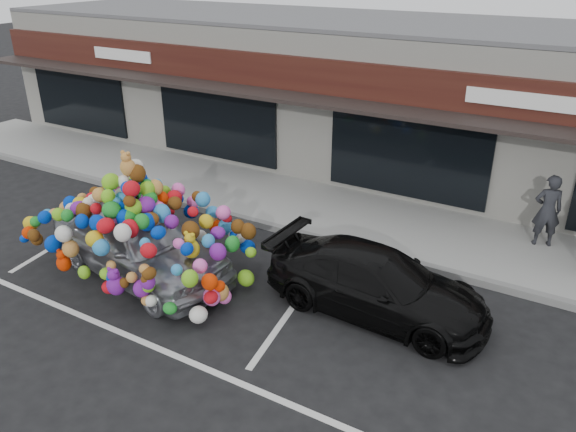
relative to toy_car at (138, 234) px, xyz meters
The scene contains 10 objects.
ground 1.19m from the toy_car, 52.04° to the left, with size 90.00×90.00×0.00m, color black.
shop_building 9.14m from the toy_car, 87.04° to the left, with size 24.00×7.20×4.31m.
sidewalk 4.70m from the toy_car, 84.20° to the left, with size 26.00×3.00×0.15m, color #969791.
kerb 3.25m from the toy_car, 81.42° to the left, with size 26.00×0.18×0.16m, color slate.
parking_stripe_left 2.99m from the toy_car, 163.70° to the left, with size 0.12×4.40×0.01m, color silver.
parking_stripe_mid 3.49m from the toy_car, 13.74° to the left, with size 0.12×4.40×0.01m, color silver.
lane_line 3.13m from the toy_car, 34.58° to the right, with size 14.00×0.12×0.01m, color silver.
toy_car is the anchor object (origin of this frame).
black_sedan 4.84m from the toy_car, 14.16° to the left, with size 4.16×1.69×1.21m, color black.
pedestrian_a 8.75m from the toy_car, 37.10° to the left, with size 0.60×0.40×1.65m, color black.
Camera 1 is at (7.23, -7.78, 6.04)m, focal length 35.00 mm.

